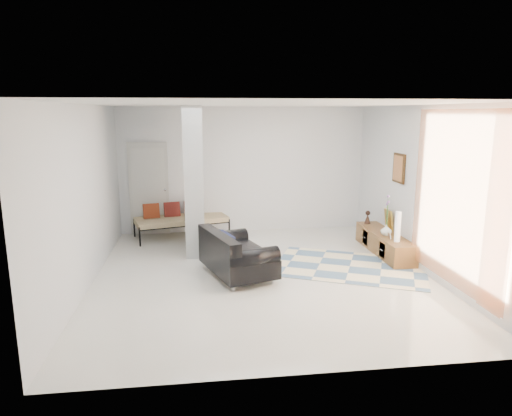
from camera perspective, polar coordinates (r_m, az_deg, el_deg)
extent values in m
plane|color=beige|center=(7.74, 0.73, -8.36)|extent=(6.00, 6.00, 0.00)
plane|color=white|center=(7.26, 0.79, 12.85)|extent=(6.00, 6.00, 0.00)
plane|color=white|center=(10.32, -1.60, 4.77)|extent=(6.00, 0.00, 6.00)
plane|color=white|center=(4.50, 6.19, -4.69)|extent=(6.00, 0.00, 6.00)
plane|color=white|center=(7.50, -20.53, 1.32)|extent=(0.00, 6.00, 6.00)
plane|color=white|center=(8.22, 20.12, 2.22)|extent=(0.00, 6.00, 6.00)
cube|color=#9FA4A6|center=(8.88, -7.77, 3.51)|extent=(0.35, 1.20, 2.80)
cube|color=silver|center=(10.34, -13.24, 2.34)|extent=(0.85, 0.06, 2.04)
plane|color=orange|center=(7.19, 23.75, 1.04)|extent=(0.00, 2.55, 2.55)
cube|color=#3D2610|center=(8.97, 17.44, 4.77)|extent=(0.04, 0.45, 0.55)
cube|color=brown|center=(9.17, 15.74, -4.24)|extent=(0.45, 1.95, 0.40)
cube|color=#3D2610|center=(8.71, 15.54, -5.09)|extent=(0.02, 0.26, 0.28)
cube|color=#3D2610|center=(9.48, 13.53, -3.60)|extent=(0.02, 0.26, 0.28)
cube|color=gold|center=(9.38, 16.25, -1.39)|extent=(0.09, 0.32, 0.40)
cube|color=silver|center=(8.68, 16.33, -3.40)|extent=(0.04, 0.10, 0.12)
cylinder|color=silver|center=(7.08, -2.85, -9.90)|extent=(0.05, 0.05, 0.10)
cylinder|color=silver|center=(8.15, -6.18, -6.99)|extent=(0.05, 0.05, 0.10)
cylinder|color=silver|center=(7.35, 2.06, -9.07)|extent=(0.05, 0.05, 0.10)
cylinder|color=silver|center=(8.38, -1.81, -6.38)|extent=(0.05, 0.05, 0.10)
cube|color=black|center=(7.66, -2.30, -6.59)|extent=(1.28, 1.66, 0.30)
cube|color=black|center=(7.44, -4.71, -4.52)|extent=(0.64, 1.45, 0.36)
cylinder|color=black|center=(7.06, -0.35, -6.24)|extent=(0.88, 0.52, 0.28)
cylinder|color=black|center=(8.13, -4.00, -3.82)|extent=(0.88, 0.52, 0.28)
cube|color=black|center=(7.48, -3.85, -4.26)|extent=(0.30, 0.55, 0.31)
cylinder|color=black|center=(9.56, -14.32, -3.51)|extent=(0.04, 0.04, 0.40)
cylinder|color=black|center=(9.99, -3.36, -2.50)|extent=(0.04, 0.04, 0.40)
cylinder|color=black|center=(10.32, -14.97, -2.41)|extent=(0.04, 0.04, 0.40)
cylinder|color=black|center=(10.72, -4.76, -1.51)|extent=(0.04, 0.04, 0.40)
cube|color=beige|center=(10.06, -9.30, -1.47)|extent=(2.09, 1.29, 0.12)
cube|color=maroon|center=(10.04, -12.96, -0.36)|extent=(0.37, 0.25, 0.33)
cube|color=maroon|center=(10.12, -10.46, -0.16)|extent=(0.37, 0.25, 0.33)
cube|color=maroon|center=(10.22, -8.00, 0.04)|extent=(0.37, 0.25, 0.33)
cube|color=beige|center=(8.28, 11.64, -7.18)|extent=(3.06, 2.62, 0.01)
cylinder|color=white|center=(8.53, 17.30, -2.24)|extent=(0.10, 0.10, 0.55)
imported|color=white|center=(8.93, 15.97, -2.66)|extent=(0.23, 0.23, 0.21)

